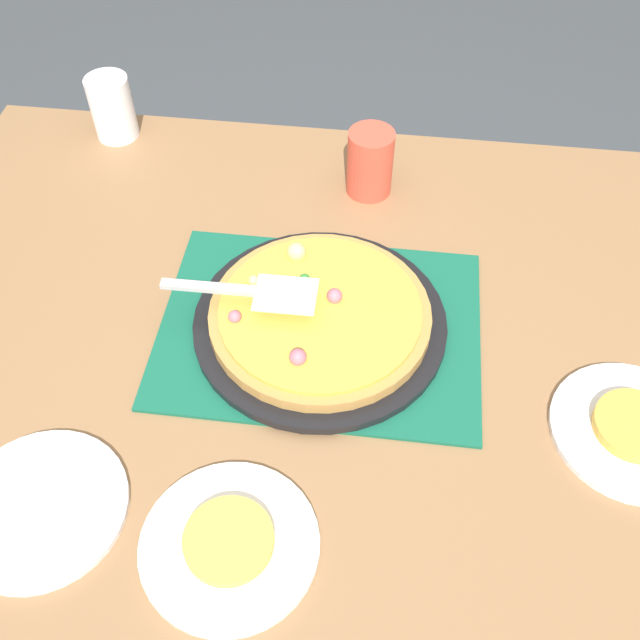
% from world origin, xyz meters
% --- Properties ---
extents(ground_plane, '(8.00, 8.00, 0.00)m').
position_xyz_m(ground_plane, '(0.00, 0.00, 0.00)').
color(ground_plane, '#3D4247').
extents(dining_table, '(1.40, 1.00, 0.75)m').
position_xyz_m(dining_table, '(0.00, 0.00, 0.64)').
color(dining_table, olive).
rests_on(dining_table, ground_plane).
extents(placemat, '(0.48, 0.36, 0.01)m').
position_xyz_m(placemat, '(0.00, 0.00, 0.75)').
color(placemat, '#145B42').
rests_on(placemat, dining_table).
extents(pizza_pan, '(0.38, 0.38, 0.01)m').
position_xyz_m(pizza_pan, '(0.00, 0.00, 0.76)').
color(pizza_pan, black).
rests_on(pizza_pan, placemat).
extents(pizza, '(0.33, 0.33, 0.05)m').
position_xyz_m(pizza, '(-0.00, 0.00, 0.78)').
color(pizza, '#B78442').
rests_on(pizza, pizza_pan).
extents(plate_near_left, '(0.22, 0.22, 0.01)m').
position_xyz_m(plate_near_left, '(0.44, -0.13, 0.76)').
color(plate_near_left, white).
rests_on(plate_near_left, dining_table).
extents(plate_far_right, '(0.22, 0.22, 0.01)m').
position_xyz_m(plate_far_right, '(-0.07, -0.35, 0.76)').
color(plate_far_right, white).
rests_on(plate_far_right, dining_table).
extents(plate_side, '(0.22, 0.22, 0.01)m').
position_xyz_m(plate_side, '(-0.31, -0.33, 0.76)').
color(plate_side, white).
rests_on(plate_side, dining_table).
extents(served_slice_left, '(0.11, 0.11, 0.02)m').
position_xyz_m(served_slice_left, '(0.44, -0.13, 0.77)').
color(served_slice_left, gold).
rests_on(served_slice_left, plate_near_left).
extents(served_slice_right, '(0.11, 0.11, 0.02)m').
position_xyz_m(served_slice_right, '(-0.07, -0.35, 0.77)').
color(served_slice_right, '#EAB747').
rests_on(served_slice_right, plate_far_right).
extents(cup_far, '(0.08, 0.08, 0.12)m').
position_xyz_m(cup_far, '(-0.45, 0.43, 0.81)').
color(cup_far, white).
rests_on(cup_far, dining_table).
extents(cup_corner, '(0.08, 0.08, 0.12)m').
position_xyz_m(cup_corner, '(0.05, 0.33, 0.81)').
color(cup_corner, '#E04C38').
rests_on(cup_corner, dining_table).
extents(pizza_server, '(0.23, 0.07, 0.01)m').
position_xyz_m(pizza_server, '(-0.10, -0.00, 0.82)').
color(pizza_server, silver).
rests_on(pizza_server, pizza).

